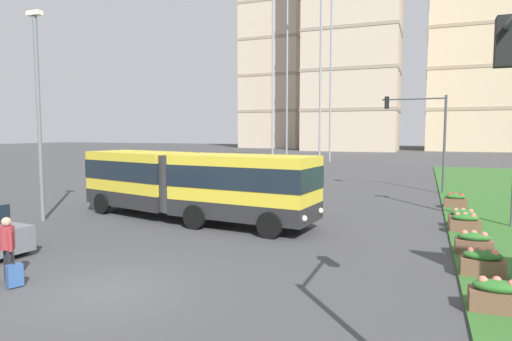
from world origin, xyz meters
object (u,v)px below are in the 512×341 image
(flower_planter_2, at_px, (474,243))
(pedestrian_crossing, at_px, (7,245))
(articulated_bus, at_px, (191,184))
(flower_planter_5, at_px, (455,200))
(flower_planter_1, at_px, (482,262))
(apartment_tower_westcentre, at_px, (353,35))
(flower_planter_0, at_px, (497,295))
(flower_planter_3, at_px, (465,222))
(rolling_suitcase, at_px, (15,275))
(apartment_tower_west, at_px, (276,44))
(apartment_tower_centre, at_px, (470,35))
(flower_planter_4, at_px, (463,218))
(traffic_light_far_right, at_px, (424,126))
(streetlight_left, at_px, (38,108))

(flower_planter_2, bearing_deg, pedestrian_crossing, -148.31)
(articulated_bus, height_order, flower_planter_5, articulated_bus)
(articulated_bus, distance_m, flower_planter_2, 11.48)
(flower_planter_1, height_order, apartment_tower_westcentre, apartment_tower_westcentre)
(articulated_bus, xyz_separation_m, flower_planter_2, (11.28, -1.78, -1.23))
(flower_planter_0, xyz_separation_m, flower_planter_3, (0.00, 8.19, 0.00))
(flower_planter_3, bearing_deg, flower_planter_0, -90.00)
(rolling_suitcase, height_order, flower_planter_3, rolling_suitcase)
(pedestrian_crossing, xyz_separation_m, flower_planter_5, (11.63, 16.57, -0.58))
(flower_planter_5, height_order, apartment_tower_westcentre, apartment_tower_westcentre)
(flower_planter_5, relative_size, apartment_tower_west, 0.02)
(flower_planter_2, height_order, apartment_tower_west, apartment_tower_west)
(flower_planter_1, relative_size, apartment_tower_centre, 0.02)
(flower_planter_0, bearing_deg, flower_planter_4, 90.00)
(pedestrian_crossing, bearing_deg, apartment_tower_westcentre, 93.35)
(flower_planter_4, distance_m, apartment_tower_westcentre, 83.91)
(flower_planter_3, xyz_separation_m, traffic_light_far_right, (-1.66, 11.80, 3.90))
(apartment_tower_west, distance_m, apartment_tower_westcentre, 25.43)
(apartment_tower_westcentre, distance_m, apartment_tower_centre, 25.92)
(flower_planter_5, relative_size, traffic_light_far_right, 0.17)
(streetlight_left, bearing_deg, apartment_tower_west, 102.59)
(traffic_light_far_right, bearing_deg, rolling_suitcase, -112.88)
(flower_planter_4, xyz_separation_m, apartment_tower_westcentre, (-16.91, 78.42, 24.60))
(flower_planter_0, xyz_separation_m, apartment_tower_centre, (6.88, 97.97, 24.89))
(flower_planter_2, xyz_separation_m, streetlight_left, (-17.38, -0.75, 4.59))
(flower_planter_0, bearing_deg, apartment_tower_west, 111.19)
(streetlight_left, height_order, apartment_tower_westcentre, apartment_tower_westcentre)
(pedestrian_crossing, relative_size, flower_planter_5, 1.58)
(flower_planter_2, relative_size, traffic_light_far_right, 0.17)
(rolling_suitcase, bearing_deg, apartment_tower_centre, 79.82)
(articulated_bus, height_order, flower_planter_2, articulated_bus)
(traffic_light_far_right, bearing_deg, flower_planter_1, -84.56)
(articulated_bus, relative_size, apartment_tower_centre, 0.24)
(rolling_suitcase, bearing_deg, flower_planter_5, 56.31)
(flower_planter_1, xyz_separation_m, traffic_light_far_right, (-1.66, 17.43, 3.90))
(apartment_tower_centre, bearing_deg, flower_planter_3, -94.38)
(articulated_bus, bearing_deg, flower_planter_0, -30.33)
(flower_planter_3, xyz_separation_m, streetlight_left, (-17.38, -4.12, 4.59))
(pedestrian_crossing, height_order, traffic_light_far_right, traffic_light_far_right)
(flower_planter_5, bearing_deg, flower_planter_2, -90.00)
(flower_planter_5, height_order, apartment_tower_west, apartment_tower_west)
(flower_planter_3, distance_m, apartment_tower_west, 103.45)
(articulated_bus, xyz_separation_m, rolling_suitcase, (0.10, -9.16, -1.34))
(articulated_bus, bearing_deg, apartment_tower_westcentre, 93.97)
(streetlight_left, distance_m, apartment_tower_west, 101.03)
(apartment_tower_west, bearing_deg, flower_planter_2, -67.84)
(flower_planter_1, height_order, flower_planter_3, same)
(flower_planter_0, relative_size, flower_planter_5, 1.00)
(articulated_bus, bearing_deg, streetlight_left, -157.49)
(flower_planter_5, bearing_deg, flower_planter_0, -90.00)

